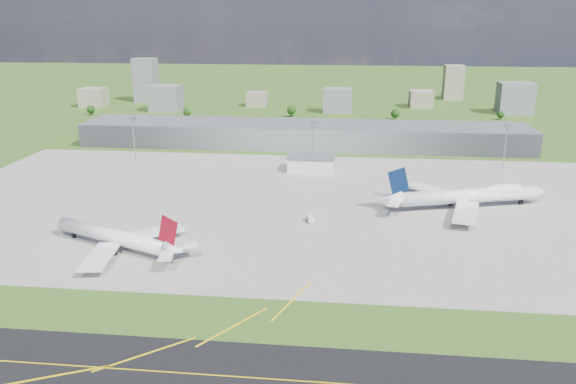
# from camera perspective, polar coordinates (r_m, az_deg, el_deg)

# --- Properties ---
(ground) EXTENTS (1400.00, 1400.00, 0.00)m
(ground) POSITION_cam_1_polar(r_m,az_deg,el_deg) (371.03, 1.35, 4.23)
(ground) COLOR #395B1C
(ground) RESTS_ON ground
(apron) EXTENTS (360.00, 190.00, 0.08)m
(apron) POSITION_cam_1_polar(r_m,az_deg,el_deg) (264.60, 1.45, -1.17)
(apron) COLOR gray
(apron) RESTS_ON ground
(terminal) EXTENTS (300.00, 42.00, 15.00)m
(terminal) POSITION_cam_1_polar(r_m,az_deg,el_deg) (384.05, 1.55, 5.82)
(terminal) COLOR gray
(terminal) RESTS_ON ground
(ops_building) EXTENTS (26.00, 16.00, 8.00)m
(ops_building) POSITION_cam_1_polar(r_m,az_deg,el_deg) (320.91, 2.36, 2.88)
(ops_building) COLOR silver
(ops_building) RESTS_ON ground
(mast_west) EXTENTS (3.50, 2.00, 25.90)m
(mast_west) POSITION_cam_1_polar(r_m,az_deg,el_deg) (356.57, -15.45, 5.98)
(mast_west) COLOR gray
(mast_west) RESTS_ON ground
(mast_center) EXTENTS (3.50, 2.00, 25.90)m
(mast_center) POSITION_cam_1_polar(r_m,az_deg,el_deg) (332.44, 2.57, 5.80)
(mast_center) COLOR gray
(mast_center) RESTS_ON ground
(mast_east) EXTENTS (3.50, 2.00, 25.90)m
(mast_east) POSITION_cam_1_polar(r_m,az_deg,el_deg) (343.63, 21.27, 5.02)
(mast_east) COLOR gray
(mast_east) RESTS_ON ground
(airliner_red_twin) EXTENTS (62.71, 47.32, 18.14)m
(airliner_red_twin) POSITION_cam_1_polar(r_m,az_deg,el_deg) (220.75, -17.02, -4.47)
(airliner_red_twin) COLOR white
(airliner_red_twin) RESTS_ON ground
(airliner_blue_quad) EXTENTS (78.22, 60.11, 20.83)m
(airliner_blue_quad) POSITION_cam_1_polar(r_m,az_deg,el_deg) (269.80, 17.92, -0.38)
(airliner_blue_quad) COLOR white
(airliner_blue_quad) RESTS_ON ground
(tug_yellow) EXTENTS (3.55, 2.30, 1.70)m
(tug_yellow) POSITION_cam_1_polar(r_m,az_deg,el_deg) (231.70, -13.14, -4.15)
(tug_yellow) COLOR gold
(tug_yellow) RESTS_ON ground
(van_white_near) EXTENTS (3.98, 6.14, 2.84)m
(van_white_near) POSITION_cam_1_polar(r_m,az_deg,el_deg) (240.66, 2.27, -2.74)
(van_white_near) COLOR silver
(van_white_near) RESTS_ON ground
(van_white_far) EXTENTS (4.78, 2.81, 2.35)m
(van_white_far) POSITION_cam_1_polar(r_m,az_deg,el_deg) (275.56, 16.37, -0.88)
(van_white_far) COLOR white
(van_white_far) RESTS_ON ground
(bldg_far_w) EXTENTS (24.00, 20.00, 18.00)m
(bldg_far_w) POSITION_cam_1_polar(r_m,az_deg,el_deg) (591.14, -19.15, 9.08)
(bldg_far_w) COLOR gray
(bldg_far_w) RESTS_ON ground
(bldg_w) EXTENTS (28.00, 22.00, 24.00)m
(bldg_w) POSITION_cam_1_polar(r_m,az_deg,el_deg) (542.69, -12.31, 9.30)
(bldg_w) COLOR slate
(bldg_w) RESTS_ON ground
(bldg_cw) EXTENTS (20.00, 18.00, 14.00)m
(bldg_cw) POSITION_cam_1_polar(r_m,az_deg,el_deg) (562.82, -3.13, 9.42)
(bldg_cw) COLOR gray
(bldg_cw) RESTS_ON ground
(bldg_c) EXTENTS (26.00, 20.00, 22.00)m
(bldg_c) POSITION_cam_1_polar(r_m,az_deg,el_deg) (525.33, 5.09, 9.26)
(bldg_c) COLOR slate
(bldg_c) RESTS_ON ground
(bldg_ce) EXTENTS (22.00, 24.00, 16.00)m
(bldg_ce) POSITION_cam_1_polar(r_m,az_deg,el_deg) (569.50, 13.35, 9.18)
(bldg_ce) COLOR gray
(bldg_ce) RESTS_ON ground
(bldg_e) EXTENTS (30.00, 22.00, 28.00)m
(bldg_e) POSITION_cam_1_polar(r_m,az_deg,el_deg) (555.21, 22.07, 8.82)
(bldg_e) COLOR slate
(bldg_e) RESTS_ON ground
(bldg_tall_w) EXTENTS (22.00, 20.00, 44.00)m
(bldg_tall_w) POSITION_cam_1_polar(r_m,az_deg,el_deg) (610.93, -14.23, 10.97)
(bldg_tall_w) COLOR slate
(bldg_tall_w) RESTS_ON ground
(bldg_tall_e) EXTENTS (20.00, 18.00, 36.00)m
(bldg_tall_e) POSITION_cam_1_polar(r_m,az_deg,el_deg) (633.16, 16.44, 10.64)
(bldg_tall_e) COLOR gray
(bldg_tall_e) RESTS_ON ground
(tree_far_w) EXTENTS (7.20, 7.20, 8.80)m
(tree_far_w) POSITION_cam_1_polar(r_m,az_deg,el_deg) (538.42, -19.39, 7.92)
(tree_far_w) COLOR #382314
(tree_far_w) RESTS_ON ground
(tree_w) EXTENTS (6.75, 6.75, 8.25)m
(tree_w) POSITION_cam_1_polar(r_m,az_deg,el_deg) (501.76, -10.22, 7.97)
(tree_w) COLOR #382314
(tree_w) RESTS_ON ground
(tree_c) EXTENTS (8.10, 8.10, 9.90)m
(tree_c) POSITION_cam_1_polar(r_m,az_deg,el_deg) (498.88, 0.34, 8.30)
(tree_c) COLOR #382314
(tree_c) RESTS_ON ground
(tree_e) EXTENTS (7.65, 7.65, 9.35)m
(tree_e) POSITION_cam_1_polar(r_m,az_deg,el_deg) (493.00, 10.84, 7.85)
(tree_e) COLOR #382314
(tree_e) RESTS_ON ground
(tree_far_e) EXTENTS (6.30, 6.30, 7.70)m
(tree_far_e) POSITION_cam_1_polar(r_m,az_deg,el_deg) (517.88, 20.81, 7.37)
(tree_far_e) COLOR #382314
(tree_far_e) RESTS_ON ground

